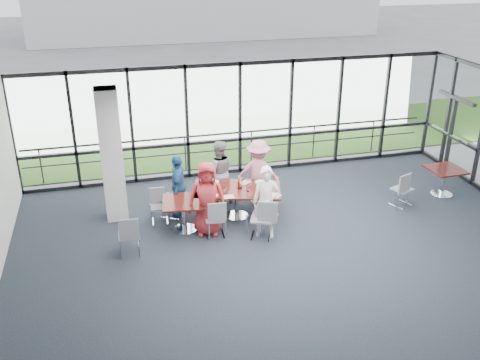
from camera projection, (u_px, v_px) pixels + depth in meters
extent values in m
cube|color=#1D212C|center=(300.00, 262.00, 11.22)|extent=(12.00, 10.00, 0.02)
cube|color=white|center=(308.00, 115.00, 9.91)|extent=(12.00, 10.00, 0.04)
cube|color=white|center=(240.00, 119.00, 14.99)|extent=(12.00, 0.10, 3.20)
cube|color=black|center=(451.00, 134.00, 15.49)|extent=(0.12, 1.60, 2.10)
cube|color=white|center=(112.00, 156.00, 12.39)|extent=(0.50, 0.50, 3.20)
cube|color=slate|center=(206.00, 121.00, 20.06)|extent=(80.00, 70.00, 0.02)
cube|color=#2C591A|center=(218.00, 138.00, 18.28)|extent=(80.00, 5.00, 0.01)
cylinder|color=#2D2D33|center=(235.00, 148.00, 15.96)|extent=(12.00, 0.06, 0.06)
cube|color=#341410|center=(237.00, 189.00, 12.77)|extent=(2.29, 1.66, 0.04)
cylinder|color=silver|center=(237.00, 203.00, 12.92)|extent=(0.12, 0.12, 0.71)
cylinder|color=silver|center=(237.00, 216.00, 13.06)|extent=(0.56, 0.56, 0.03)
cube|color=#341410|center=(184.00, 202.00, 12.15)|extent=(1.07, 1.07, 0.04)
cylinder|color=silver|center=(184.00, 216.00, 12.30)|extent=(0.12, 0.12, 0.71)
cube|color=#341410|center=(446.00, 169.00, 13.89)|extent=(0.89, 0.89, 0.04)
cylinder|color=silver|center=(443.00, 182.00, 14.04)|extent=(0.12, 0.12, 0.71)
imported|color=#B32930|center=(207.00, 199.00, 11.98)|extent=(0.94, 0.71, 1.74)
imported|color=white|center=(266.00, 202.00, 11.87)|extent=(0.74, 0.65, 1.68)
imported|color=gray|center=(218.00, 172.00, 13.48)|extent=(0.84, 0.56, 1.66)
imported|color=#CF7A94|center=(258.00, 172.00, 13.44)|extent=(1.22, 0.92, 1.68)
imported|color=#255A8F|center=(178.00, 186.00, 12.85)|extent=(0.73, 1.01, 1.55)
cylinder|color=white|center=(213.00, 195.00, 12.39)|extent=(0.25, 0.25, 0.01)
cylinder|color=white|center=(265.00, 195.00, 12.43)|extent=(0.25, 0.25, 0.01)
cylinder|color=white|center=(214.00, 182.00, 13.11)|extent=(0.23, 0.23, 0.01)
cylinder|color=white|center=(260.00, 182.00, 13.08)|extent=(0.28, 0.28, 0.01)
cylinder|color=white|center=(202.00, 187.00, 12.82)|extent=(0.25, 0.25, 0.01)
cylinder|color=white|center=(225.00, 191.00, 12.48)|extent=(0.07, 0.07, 0.13)
cylinder|color=white|center=(248.00, 188.00, 12.59)|extent=(0.07, 0.07, 0.14)
cylinder|color=white|center=(241.00, 181.00, 13.02)|extent=(0.07, 0.07, 0.13)
cylinder|color=white|center=(208.00, 189.00, 12.57)|extent=(0.07, 0.07, 0.14)
cube|color=beige|center=(227.00, 197.00, 12.33)|extent=(0.31, 0.22, 0.00)
cube|color=beige|center=(274.00, 195.00, 12.43)|extent=(0.38, 0.39, 0.00)
cube|color=beige|center=(245.00, 182.00, 13.08)|extent=(0.34, 0.32, 0.00)
cube|color=black|center=(240.00, 188.00, 12.75)|extent=(0.10, 0.07, 0.04)
cylinder|color=#B00700|center=(239.00, 185.00, 12.74)|extent=(0.06, 0.06, 0.18)
cylinder|color=#177119|center=(239.00, 183.00, 12.82)|extent=(0.05, 0.05, 0.20)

